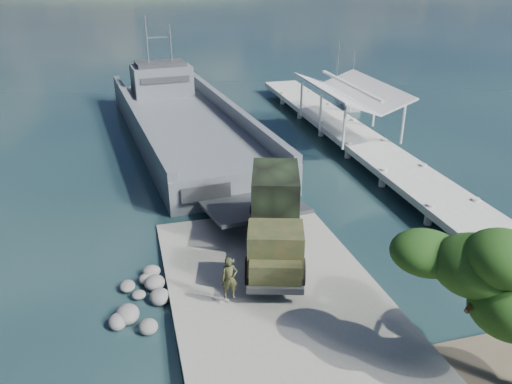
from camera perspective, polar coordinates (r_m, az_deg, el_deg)
name	(u,v)px	position (r m, az deg, el deg)	size (l,w,h in m)	color
ground	(271,289)	(25.44, 1.67, -10.99)	(1400.00, 1400.00, 0.00)	#162B35
boat_ramp	(276,296)	(24.52, 2.35, -11.84)	(10.00, 18.00, 0.50)	gray
shoreline_rocks	(144,302)	(25.13, -12.68, -12.21)	(3.20, 5.60, 0.90)	#60605D
pier	(353,128)	(44.95, 10.98, 7.18)	(6.40, 44.00, 6.10)	gray
landing_craft	(186,129)	(46.78, -8.06, 7.16)	(12.29, 36.86, 10.77)	#50575E
military_truck	(275,217)	(26.58, 2.21, -2.92)	(5.00, 9.11, 4.06)	black
soldier	(230,285)	(23.07, -3.03, -10.60)	(0.75, 0.49, 2.04)	#202F1A
sailboat_near	(351,103)	(58.17, 10.76, 9.91)	(2.97, 5.40, 6.32)	silver
sailboat_far	(337,89)	(64.88, 9.23, 11.56)	(2.49, 5.42, 6.36)	silver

